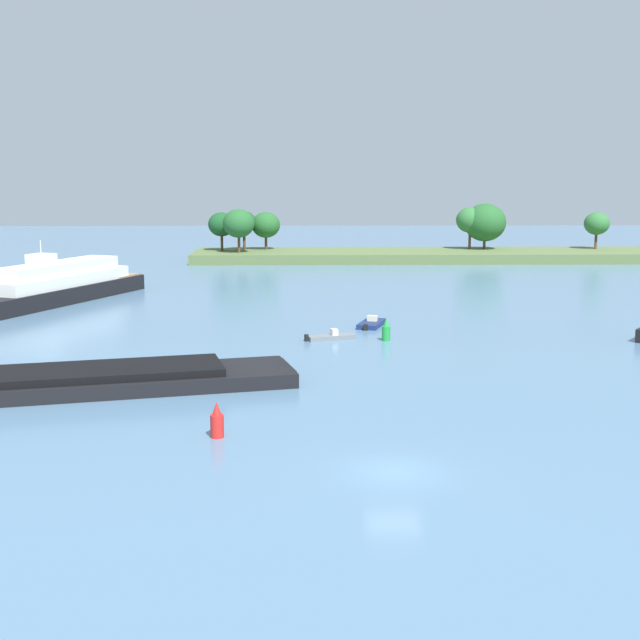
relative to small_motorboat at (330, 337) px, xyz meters
The scene contains 7 objects.
ground_plane 31.96m from the small_motorboat, 86.77° to the right, with size 400.00×400.00×0.00m, color slate.
treeline_island 70.30m from the small_motorboat, 76.22° to the left, with size 76.71×15.57×9.07m.
small_motorboat is the anchor object (origin of this frame).
white_riverboat 36.08m from the small_motorboat, 141.87° to the left, with size 13.87×24.69×6.84m.
fishing_skiff 7.37m from the small_motorboat, 57.85° to the left, with size 3.02×4.68×0.92m.
channel_buoy_red 27.29m from the small_motorboat, 104.38° to the right, with size 0.70×0.70×1.90m.
channel_buoy_green 4.64m from the small_motorboat, ahead, with size 0.70×0.70×1.90m.
Camera 1 is at (-4.20, -36.33, 13.24)m, focal length 47.06 mm.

